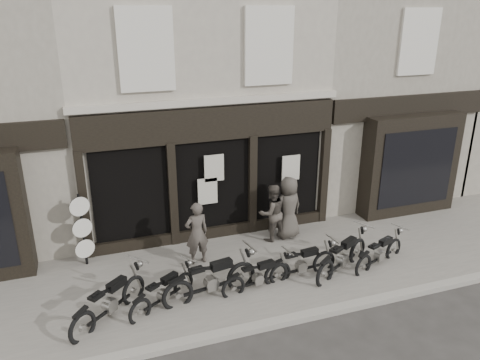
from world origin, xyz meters
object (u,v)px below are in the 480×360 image
object	(u,v)px
motorcycle_4	(301,266)
motorcycle_6	(380,255)
motorcycle_0	(110,304)
motorcycle_1	(163,295)
man_left	(197,233)
man_centre	(272,213)
advert_sign_post	(83,233)
man_right	(288,208)
motorcycle_2	(212,282)
motorcycle_5	(342,259)
motorcycle_3	(258,278)

from	to	relation	value
motorcycle_4	motorcycle_6	bearing A→B (deg)	-9.59
motorcycle_0	motorcycle_1	xyz separation A→B (m)	(1.15, 0.07, -0.06)
man_left	man_centre	bearing A→B (deg)	-171.99
advert_sign_post	motorcycle_0	bearing A→B (deg)	-98.66
man_left	man_right	world-z (taller)	man_right
motorcycle_1	man_right	bearing A→B (deg)	-5.24
man_left	man_right	xyz separation A→B (m)	(2.81, 0.56, 0.07)
motorcycle_4	advert_sign_post	world-z (taller)	advert_sign_post
man_left	advert_sign_post	xyz separation A→B (m)	(-2.73, 0.83, 0.05)
motorcycle_6	advert_sign_post	size ratio (longest dim) A/B	0.89
man_right	advert_sign_post	bearing A→B (deg)	-17.97
motorcycle_4	man_left	bearing A→B (deg)	141.96
man_centre	man_left	bearing A→B (deg)	5.13
motorcycle_2	motorcycle_5	xyz separation A→B (m)	(3.41, -0.01, -0.02)
motorcycle_3	motorcycle_6	bearing A→B (deg)	-9.66
advert_sign_post	motorcycle_5	bearing A→B (deg)	-39.78
motorcycle_3	man_left	bearing A→B (deg)	114.55
motorcycle_3	motorcycle_5	xyz separation A→B (m)	(2.28, 0.04, 0.07)
motorcycle_3	man_right	bearing A→B (deg)	41.50
motorcycle_2	motorcycle_1	bearing A→B (deg)	169.44
motorcycle_1	motorcycle_6	bearing A→B (deg)	-33.63
motorcycle_1	motorcycle_3	distance (m)	2.24
motorcycle_1	man_centre	xyz separation A→B (m)	(3.47, 2.09, 0.59)
man_centre	motorcycle_3	bearing A→B (deg)	51.59
motorcycle_5	man_left	bearing A→B (deg)	127.18
man_centre	advert_sign_post	bearing A→B (deg)	-11.63
motorcycle_1	man_left	size ratio (longest dim) A/B	1.01
motorcycle_6	man_left	size ratio (longest dim) A/B	1.10
motorcycle_1	motorcycle_2	bearing A→B (deg)	-33.08
motorcycle_2	motorcycle_4	xyz separation A→B (m)	(2.32, 0.09, -0.07)
motorcycle_0	advert_sign_post	world-z (taller)	advert_sign_post
motorcycle_2	man_centre	size ratio (longest dim) A/B	1.41
man_left	man_right	distance (m)	2.87
motorcycle_6	motorcycle_5	bearing A→B (deg)	156.37
motorcycle_1	motorcycle_5	xyz separation A→B (m)	(4.52, -0.02, 0.06)
motorcycle_3	man_centre	distance (m)	2.55
motorcycle_1	motorcycle_3	xyz separation A→B (m)	(2.24, -0.06, -0.01)
man_right	motorcycle_0	bearing A→B (deg)	7.61
motorcycle_0	motorcycle_2	world-z (taller)	motorcycle_2
man_left	man_right	bearing A→B (deg)	-174.42
motorcycle_1	motorcycle_4	xyz separation A→B (m)	(3.43, 0.09, 0.02)
motorcycle_4	advert_sign_post	size ratio (longest dim) A/B	0.97
motorcycle_5	motorcycle_6	xyz separation A→B (m)	(1.07, -0.04, -0.05)
motorcycle_2	man_centre	distance (m)	3.19
motorcycle_0	motorcycle_4	distance (m)	4.59
motorcycle_5	motorcycle_6	bearing A→B (deg)	-30.56
motorcycle_0	motorcycle_6	bearing A→B (deg)	-41.47
man_centre	advert_sign_post	size ratio (longest dim) A/B	0.80
motorcycle_5	motorcycle_6	size ratio (longest dim) A/B	1.10
motorcycle_5	advert_sign_post	bearing A→B (deg)	130.60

